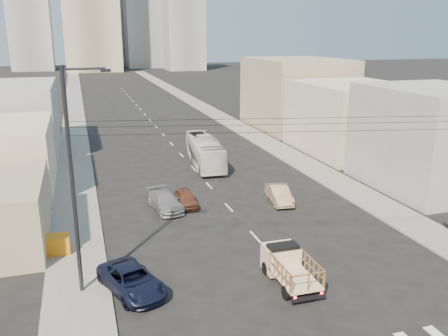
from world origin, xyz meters
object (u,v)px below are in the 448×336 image
crate_stack (55,245)px  sedan_brown (186,198)px  city_bus (205,151)px  flatbed_pickup (289,264)px  navy_pickup (132,280)px  sedan_tan (279,194)px  sedan_grey (165,201)px  streetlamp_left (74,178)px

crate_stack → sedan_brown: bearing=32.8°
sedan_brown → city_bus: bearing=69.3°
flatbed_pickup → navy_pickup: bearing=169.7°
crate_stack → sedan_tan: bearing=15.5°
city_bus → sedan_grey: bearing=-113.5°
city_bus → sedan_brown: (-4.68, -11.62, -0.86)m
flatbed_pickup → sedan_brown: size_ratio=1.16×
flatbed_pickup → sedan_brown: 14.04m
flatbed_pickup → sedan_grey: bearing=108.7°
sedan_brown → streetlamp_left: size_ratio=0.32×
crate_stack → city_bus: bearing=51.1°
flatbed_pickup → crate_stack: 14.62m
flatbed_pickup → sedan_grey: 14.14m
flatbed_pickup → city_bus: (1.90, 25.38, 0.42)m
navy_pickup → sedan_grey: sedan_grey is taller
flatbed_pickup → sedan_tan: (4.77, 12.25, -0.40)m
flatbed_pickup → streetlamp_left: bearing=168.2°
navy_pickup → sedan_grey: 12.49m
city_bus → sedan_tan: (2.86, -13.13, -0.81)m
flatbed_pickup → city_bus: size_ratio=0.41×
flatbed_pickup → city_bus: 25.45m
sedan_tan → streetlamp_left: size_ratio=0.35×
sedan_tan → streetlamp_left: 19.48m
navy_pickup → streetlamp_left: size_ratio=0.41×
navy_pickup → streetlamp_left: 6.31m
sedan_tan → crate_stack: size_ratio=2.35×
navy_pickup → crate_stack: size_ratio=2.74×
flatbed_pickup → sedan_grey: size_ratio=0.93×
flatbed_pickup → navy_pickup: size_ratio=0.89×
flatbed_pickup → sedan_tan: size_ratio=1.04×
city_bus → sedan_grey: size_ratio=2.28×
navy_pickup → sedan_grey: (3.94, 11.85, 0.00)m
flatbed_pickup → streetlamp_left: size_ratio=0.37×
sedan_brown → crate_stack: bearing=-146.0°
flatbed_pickup → streetlamp_left: (-10.96, 2.30, 5.34)m
sedan_brown → sedan_tan: size_ratio=0.90×
city_bus → streetlamp_left: (-12.87, -23.08, 4.93)m
sedan_brown → sedan_tan: sedan_tan is taller
sedan_brown → streetlamp_left: bearing=-124.3°
navy_pickup → sedan_tan: sedan_tan is taller
sedan_brown → sedan_grey: sedan_grey is taller
flatbed_pickup → streetlamp_left: 12.41m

